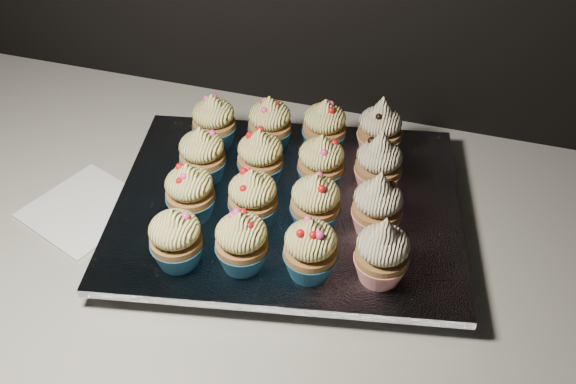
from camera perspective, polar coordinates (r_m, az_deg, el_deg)
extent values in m
cube|color=beige|center=(0.92, -10.98, -2.20)|extent=(2.44, 0.64, 0.04)
cube|color=white|center=(0.93, -17.59, -1.48)|extent=(0.18, 0.18, 0.00)
cube|color=black|center=(0.86, 0.00, -1.93)|extent=(0.47, 0.39, 0.02)
cube|color=silver|center=(0.85, 0.00, -1.10)|extent=(0.51, 0.43, 0.01)
cone|color=#1A577D|center=(0.77, -9.74, -5.28)|extent=(0.06, 0.06, 0.03)
ellipsoid|color=#FFEE80|center=(0.75, -10.07, -3.29)|extent=(0.06, 0.06, 0.04)
cone|color=#FFEE80|center=(0.73, -10.28, -2.01)|extent=(0.03, 0.03, 0.02)
cone|color=#1A577D|center=(0.76, -4.05, -5.63)|extent=(0.06, 0.06, 0.03)
ellipsoid|color=#FFEE80|center=(0.73, -4.19, -3.61)|extent=(0.06, 0.06, 0.04)
cone|color=#FFEE80|center=(0.72, -4.28, -2.32)|extent=(0.03, 0.03, 0.02)
cone|color=#1A577D|center=(0.75, 1.96, -6.31)|extent=(0.06, 0.06, 0.03)
ellipsoid|color=#FFEE80|center=(0.72, 2.03, -4.29)|extent=(0.06, 0.06, 0.04)
cone|color=#FFEE80|center=(0.71, 2.07, -3.00)|extent=(0.03, 0.03, 0.02)
cone|color=red|center=(0.75, 8.18, -6.66)|extent=(0.06, 0.06, 0.03)
ellipsoid|color=beige|center=(0.73, 8.46, -4.66)|extent=(0.06, 0.06, 0.04)
cone|color=beige|center=(0.71, 8.68, -3.09)|extent=(0.03, 0.03, 0.03)
cone|color=#1A577D|center=(0.83, -8.55, -1.22)|extent=(0.06, 0.06, 0.03)
ellipsoid|color=#FFEE80|center=(0.80, -8.82, 0.77)|extent=(0.06, 0.06, 0.04)
cone|color=#FFEE80|center=(0.79, -8.99, 2.03)|extent=(0.03, 0.03, 0.02)
cone|color=#1A577D|center=(0.81, -3.08, -1.76)|extent=(0.06, 0.06, 0.03)
ellipsoid|color=#FFEE80|center=(0.79, -3.18, 0.25)|extent=(0.06, 0.06, 0.04)
cone|color=#FFEE80|center=(0.77, -3.24, 1.53)|extent=(0.03, 0.03, 0.02)
cone|color=#1A577D|center=(0.81, 2.40, -2.18)|extent=(0.06, 0.06, 0.03)
ellipsoid|color=#FFEE80|center=(0.78, 2.48, -0.16)|extent=(0.06, 0.06, 0.04)
cone|color=#FFEE80|center=(0.77, 2.53, 1.12)|extent=(0.03, 0.03, 0.02)
cone|color=red|center=(0.81, 7.79, -2.54)|extent=(0.06, 0.06, 0.03)
ellipsoid|color=beige|center=(0.78, 8.04, -0.54)|extent=(0.06, 0.06, 0.04)
cone|color=beige|center=(0.76, 8.24, 1.01)|extent=(0.03, 0.03, 0.03)
cone|color=#1A577D|center=(0.88, -7.50, 2.09)|extent=(0.06, 0.06, 0.03)
ellipsoid|color=#FFEE80|center=(0.86, -7.72, 4.04)|extent=(0.06, 0.06, 0.04)
cone|color=#FFEE80|center=(0.85, -7.85, 5.28)|extent=(0.03, 0.03, 0.02)
cone|color=#1A577D|center=(0.87, -2.42, 1.90)|extent=(0.06, 0.06, 0.03)
ellipsoid|color=#FFEE80|center=(0.85, -2.49, 3.87)|extent=(0.06, 0.06, 0.04)
cone|color=#FFEE80|center=(0.84, -2.54, 5.11)|extent=(0.03, 0.03, 0.02)
cone|color=#1A577D|center=(0.86, 2.90, 1.41)|extent=(0.06, 0.06, 0.03)
ellipsoid|color=#FFEE80|center=(0.84, 2.99, 3.39)|extent=(0.06, 0.06, 0.04)
cone|color=#FFEE80|center=(0.83, 3.04, 4.64)|extent=(0.03, 0.03, 0.02)
cone|color=red|center=(0.87, 7.91, 1.21)|extent=(0.06, 0.06, 0.03)
ellipsoid|color=beige|center=(0.84, 8.15, 3.17)|extent=(0.06, 0.06, 0.04)
cone|color=beige|center=(0.83, 8.33, 4.69)|extent=(0.03, 0.03, 0.03)
cone|color=#1A577D|center=(0.94, -6.50, 5.09)|extent=(0.06, 0.06, 0.03)
ellipsoid|color=#FFEE80|center=(0.92, -6.68, 6.99)|extent=(0.06, 0.06, 0.04)
cone|color=#FFEE80|center=(0.91, -6.79, 8.18)|extent=(0.03, 0.03, 0.02)
cone|color=#1A577D|center=(0.93, -1.60, 4.93)|extent=(0.06, 0.06, 0.03)
ellipsoid|color=#FFEE80|center=(0.91, -1.64, 6.84)|extent=(0.06, 0.06, 0.04)
cone|color=#FFEE80|center=(0.90, -1.67, 8.05)|extent=(0.03, 0.03, 0.02)
cone|color=#1A577D|center=(0.93, 3.20, 4.64)|extent=(0.06, 0.06, 0.03)
ellipsoid|color=#FFEE80|center=(0.91, 3.29, 6.56)|extent=(0.06, 0.06, 0.04)
cone|color=#FFEE80|center=(0.89, 3.35, 7.76)|extent=(0.03, 0.03, 0.02)
cone|color=red|center=(0.93, 8.02, 4.29)|extent=(0.06, 0.06, 0.03)
ellipsoid|color=beige|center=(0.91, 8.24, 6.20)|extent=(0.06, 0.06, 0.04)
cone|color=beige|center=(0.89, 8.41, 7.67)|extent=(0.03, 0.03, 0.03)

